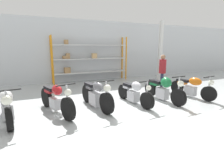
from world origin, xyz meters
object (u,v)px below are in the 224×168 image
motorcycle_orange (192,87)px  motorcycle_grey (96,95)px  shelving_rack (88,59)px  motorcycle_silver (134,93)px  motorcycle_white (7,106)px  person_browsing (162,70)px  motorcycle_red (56,99)px  motorcycle_green (163,89)px

motorcycle_orange → motorcycle_grey: bearing=-103.7°
shelving_rack → motorcycle_silver: (0.29, -4.84, -0.96)m
motorcycle_white → person_browsing: 6.36m
motorcycle_orange → person_browsing: 1.62m
shelving_rack → motorcycle_red: bearing=-117.0°
shelving_rack → motorcycle_red: shelving_rack is taller
motorcycle_orange → motorcycle_silver: bearing=-103.9°
motorcycle_white → motorcycle_grey: motorcycle_grey is taller
motorcycle_green → motorcycle_orange: motorcycle_green is taller
motorcycle_green → motorcycle_orange: (1.39, -0.08, -0.04)m
motorcycle_silver → motorcycle_orange: size_ratio=1.01×
motorcycle_silver → motorcycle_orange: 2.58m
motorcycle_silver → motorcycle_green: size_ratio=0.95×
shelving_rack → motorcycle_white: size_ratio=2.25×
motorcycle_white → motorcycle_silver: (3.97, -0.05, -0.05)m
motorcycle_silver → person_browsing: (2.26, 1.25, 0.59)m
motorcycle_red → motorcycle_green: size_ratio=1.02×
motorcycle_red → person_browsing: size_ratio=1.28×
motorcycle_orange → motorcycle_green: bearing=-102.0°
motorcycle_orange → person_browsing: size_ratio=1.18×
motorcycle_red → motorcycle_green: motorcycle_green is taller
shelving_rack → motorcycle_green: size_ratio=2.15×
motorcycle_silver → person_browsing: size_ratio=1.19×
motorcycle_red → motorcycle_green: bearing=68.2°
motorcycle_silver → motorcycle_green: motorcycle_green is taller
motorcycle_grey → motorcycle_white: bearing=-97.0°
motorcycle_white → shelving_rack: bearing=133.6°
shelving_rack → motorcycle_silver: shelving_rack is taller
motorcycle_grey → motorcycle_silver: motorcycle_grey is taller
shelving_rack → motorcycle_grey: 4.94m
motorcycle_red → motorcycle_green: (3.86, -0.31, 0.02)m
shelving_rack → motorcycle_orange: size_ratio=2.29×
motorcycle_grey → motorcycle_orange: (3.96, -0.36, -0.01)m
shelving_rack → motorcycle_red: size_ratio=2.11×
motorcycle_red → motorcycle_green: 3.87m
shelving_rack → motorcycle_grey: shelving_rack is taller
motorcycle_orange → motorcycle_red: bearing=-102.8°
shelving_rack → person_browsing: size_ratio=2.70×
shelving_rack → motorcycle_silver: bearing=-86.6°
shelving_rack → motorcycle_orange: (2.85, -5.09, -0.92)m
motorcycle_green → shelving_rack: bearing=-166.2°
motorcycle_grey → motorcycle_green: (2.58, -0.27, 0.03)m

